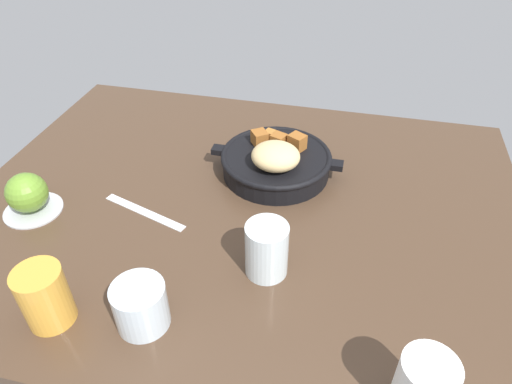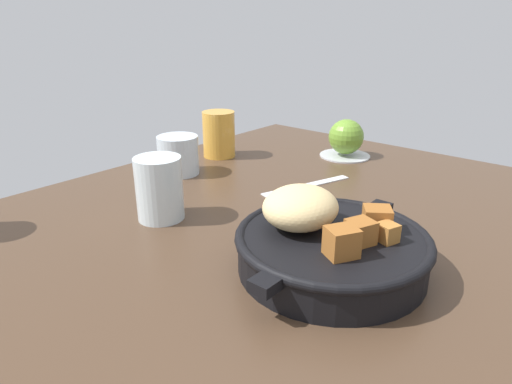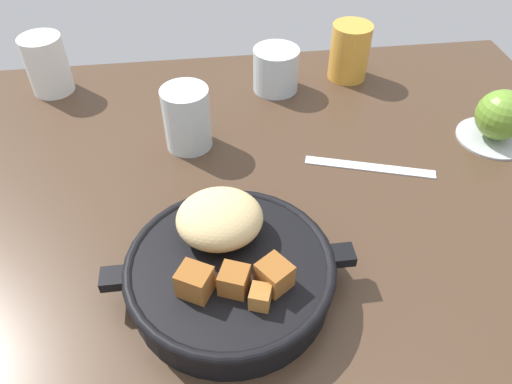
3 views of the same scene
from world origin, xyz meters
The scene contains 8 objects.
ground_plane centered at (0.00, 0.00, -1.20)cm, with size 101.99×80.22×2.40cm, color #473323.
cast_iron_skillet centered at (-4.14, -10.67, 3.19)cm, with size 26.12×21.84×9.11cm.
saucer_plate centered at (36.36, 10.42, 0.30)cm, with size 10.31×10.31×0.60cm, color #B7BABF.
red_apple centered at (36.36, 10.42, 4.16)cm, with size 7.12×7.12×7.12cm, color olive.
butter_knife centered at (16.57, 6.33, 0.18)cm, with size 17.64×1.60×0.36cm, color silver.
juice_glass_amber centered at (19.71, 30.43, 4.62)cm, with size 6.58×6.58×9.24cm, color gold.
water_glass_tall centered at (-7.72, 14.79, 4.50)cm, with size 6.60×6.60×9.01cm, color silver.
water_glass_short centered at (6.92, 28.12, 3.50)cm, with size 7.44×7.44×7.00cm, color silver.
Camera 2 is at (-43.34, -33.45, 26.66)cm, focal length 31.37 mm.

